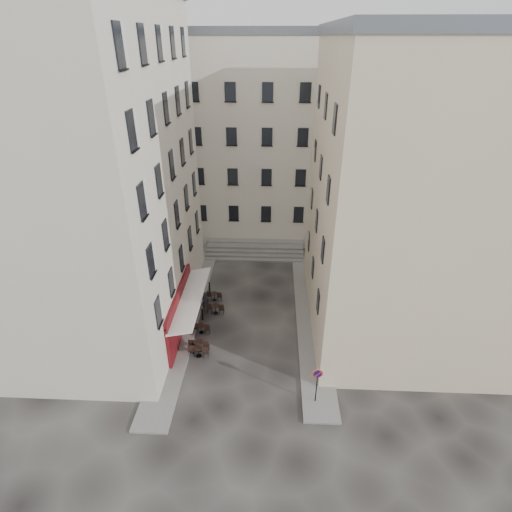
# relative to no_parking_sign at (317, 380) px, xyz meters

# --- Properties ---
(ground) EXTENTS (90.00, 90.00, 0.00)m
(ground) POSITION_rel_no_parking_sign_xyz_m (-4.23, 4.55, -1.74)
(ground) COLOR black
(ground) RESTS_ON ground
(sidewalk_left) EXTENTS (2.00, 22.00, 0.12)m
(sidewalk_left) POSITION_rel_no_parking_sign_xyz_m (-8.73, 8.55, -1.68)
(sidewalk_left) COLOR slate
(sidewalk_left) RESTS_ON ground
(sidewalk_right) EXTENTS (2.00, 18.00, 0.12)m
(sidewalk_right) POSITION_rel_no_parking_sign_xyz_m (0.27, 7.55, -1.68)
(sidewalk_right) COLOR slate
(sidewalk_right) RESTS_ON ground
(building_left) EXTENTS (12.20, 16.20, 20.60)m
(building_left) POSITION_rel_no_parking_sign_xyz_m (-14.73, 7.55, 8.57)
(building_left) COLOR beige
(building_left) RESTS_ON ground
(building_right) EXTENTS (12.20, 14.20, 18.60)m
(building_right) POSITION_rel_no_parking_sign_xyz_m (6.27, 8.05, 7.57)
(building_right) COLOR beige
(building_right) RESTS_ON ground
(building_back) EXTENTS (18.20, 10.20, 18.60)m
(building_back) POSITION_rel_no_parking_sign_xyz_m (-5.23, 23.55, 7.57)
(building_back) COLOR beige
(building_back) RESTS_ON ground
(cafe_storefront) EXTENTS (1.74, 7.30, 3.50)m
(cafe_storefront) POSITION_rel_no_parking_sign_xyz_m (-8.54, 5.55, 0.14)
(cafe_storefront) COLOR #480A11
(cafe_storefront) RESTS_ON ground
(stone_steps) EXTENTS (9.00, 3.15, 0.80)m
(stone_steps) POSITION_rel_no_parking_sign_xyz_m (-4.23, 17.13, -1.34)
(stone_steps) COLOR #5F5C5A
(stone_steps) RESTS_ON ground
(bollard_near) EXTENTS (0.12, 0.12, 0.98)m
(bollard_near) POSITION_rel_no_parking_sign_xyz_m (-7.48, 3.55, -1.21)
(bollard_near) COLOR black
(bollard_near) RESTS_ON ground
(bollard_mid) EXTENTS (0.12, 0.12, 0.98)m
(bollard_mid) POSITION_rel_no_parking_sign_xyz_m (-7.48, 7.05, -1.21)
(bollard_mid) COLOR black
(bollard_mid) RESTS_ON ground
(bollard_far) EXTENTS (0.12, 0.12, 0.98)m
(bollard_far) POSITION_rel_no_parking_sign_xyz_m (-7.48, 10.55, -1.21)
(bollard_far) COLOR black
(bollard_far) RESTS_ON ground
(no_parking_sign) EXTENTS (0.56, 0.11, 2.46)m
(no_parking_sign) POSITION_rel_no_parking_sign_xyz_m (0.00, 0.00, 0.00)
(no_parking_sign) COLOR black
(no_parking_sign) RESTS_ON ground
(bistro_table_a) EXTENTS (1.31, 0.61, 0.92)m
(bistro_table_a) POSITION_rel_no_parking_sign_xyz_m (-7.09, 3.35, -1.27)
(bistro_table_a) COLOR black
(bistro_table_a) RESTS_ON ground
(bistro_table_b) EXTENTS (1.32, 0.62, 0.93)m
(bistro_table_b) POSITION_rel_no_parking_sign_xyz_m (-7.15, 3.86, -1.27)
(bistro_table_b) COLOR black
(bistro_table_b) RESTS_ON ground
(bistro_table_c) EXTENTS (1.20, 0.56, 0.85)m
(bistro_table_c) POSITION_rel_no_parking_sign_xyz_m (-7.31, 5.64, -1.31)
(bistro_table_c) COLOR black
(bistro_table_c) RESTS_ON ground
(bistro_table_d) EXTENTS (1.28, 0.60, 0.90)m
(bistro_table_d) POSITION_rel_no_parking_sign_xyz_m (-6.64, 7.86, -1.28)
(bistro_table_d) COLOR black
(bistro_table_d) RESTS_ON ground
(bistro_table_e) EXTENTS (1.16, 0.54, 0.81)m
(bistro_table_e) POSITION_rel_no_parking_sign_xyz_m (-6.94, 9.53, -1.32)
(bistro_table_e) COLOR black
(bistro_table_e) RESTS_ON ground
(pedestrian) EXTENTS (0.65, 0.48, 1.63)m
(pedestrian) POSITION_rel_no_parking_sign_xyz_m (-7.43, 8.18, -0.93)
(pedestrian) COLOR black
(pedestrian) RESTS_ON ground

